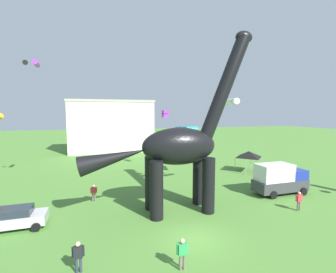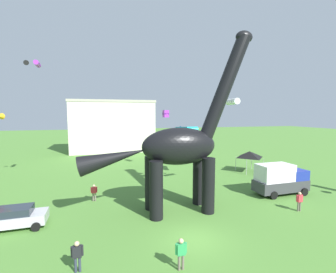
{
  "view_description": "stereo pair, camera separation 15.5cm",
  "coord_description": "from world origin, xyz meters",
  "px_view_note": "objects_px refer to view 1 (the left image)",
  "views": [
    {
      "loc": [
        -5.76,
        -13.72,
        8.32
      ],
      "look_at": [
        -0.14,
        5.98,
        6.34
      ],
      "focal_mm": 24.9,
      "sensor_mm": 36.0,
      "label": 1
    },
    {
      "loc": [
        -5.61,
        -13.76,
        8.32
      ],
      "look_at": [
        -0.14,
        5.98,
        6.34
      ],
      "focal_mm": 24.9,
      "sensor_mm": 36.0,
      "label": 2
    }
  ],
  "objects_px": {
    "parked_box_truck": "(279,178)",
    "kite_mid_center": "(230,102)",
    "person_near_flyer": "(78,254)",
    "dinosaur_sculpture": "(179,146)",
    "person_photographer": "(182,251)",
    "festival_canopy_tent": "(249,154)",
    "kite_drifting": "(34,63)",
    "person_vendor_side": "(299,199)",
    "kite_mid_left": "(185,130)",
    "parked_sedan_left": "(15,218)",
    "kite_high_right": "(165,114)",
    "person_far_spectator": "(94,191)"
  },
  "relations": [
    {
      "from": "parked_box_truck",
      "to": "kite_mid_center",
      "type": "height_order",
      "value": "kite_mid_center"
    },
    {
      "from": "parked_box_truck",
      "to": "person_near_flyer",
      "type": "bearing_deg",
      "value": -160.55
    },
    {
      "from": "dinosaur_sculpture",
      "to": "person_near_flyer",
      "type": "bearing_deg",
      "value": -131.1
    },
    {
      "from": "dinosaur_sculpture",
      "to": "kite_mid_center",
      "type": "bearing_deg",
      "value": 45.15
    },
    {
      "from": "person_photographer",
      "to": "festival_canopy_tent",
      "type": "bearing_deg",
      "value": 117.18
    },
    {
      "from": "dinosaur_sculpture",
      "to": "kite_drifting",
      "type": "relative_size",
      "value": 8.49
    },
    {
      "from": "kite_drifting",
      "to": "person_vendor_side",
      "type": "bearing_deg",
      "value": -28.67
    },
    {
      "from": "dinosaur_sculpture",
      "to": "kite_mid_left",
      "type": "distance_m",
      "value": 6.18
    },
    {
      "from": "festival_canopy_tent",
      "to": "kite_mid_center",
      "type": "distance_m",
      "value": 10.37
    },
    {
      "from": "parked_sedan_left",
      "to": "kite_mid_left",
      "type": "height_order",
      "value": "kite_mid_left"
    },
    {
      "from": "person_photographer",
      "to": "kite_high_right",
      "type": "relative_size",
      "value": 1.65
    },
    {
      "from": "person_photographer",
      "to": "kite_drifting",
      "type": "relative_size",
      "value": 0.96
    },
    {
      "from": "parked_sedan_left",
      "to": "person_photographer",
      "type": "distance_m",
      "value": 12.72
    },
    {
      "from": "dinosaur_sculpture",
      "to": "parked_sedan_left",
      "type": "bearing_deg",
      "value": -171.0
    },
    {
      "from": "person_far_spectator",
      "to": "kite_mid_center",
      "type": "height_order",
      "value": "kite_mid_center"
    },
    {
      "from": "person_vendor_side",
      "to": "person_far_spectator",
      "type": "relative_size",
      "value": 1.04
    },
    {
      "from": "dinosaur_sculpture",
      "to": "parked_box_truck",
      "type": "xyz_separation_m",
      "value": [
        11.44,
        1.12,
        -3.97
      ]
    },
    {
      "from": "dinosaur_sculpture",
      "to": "kite_drifting",
      "type": "distance_m",
      "value": 17.93
    },
    {
      "from": "kite_drifting",
      "to": "dinosaur_sculpture",
      "type": "bearing_deg",
      "value": -36.7
    },
    {
      "from": "person_photographer",
      "to": "person_vendor_side",
      "type": "distance_m",
      "value": 12.99
    },
    {
      "from": "parked_box_truck",
      "to": "kite_mid_left",
      "type": "xyz_separation_m",
      "value": [
        -8.8,
        4.39,
        4.96
      ]
    },
    {
      "from": "person_near_flyer",
      "to": "parked_sedan_left",
      "type": "bearing_deg",
      "value": -75.1
    },
    {
      "from": "dinosaur_sculpture",
      "to": "parked_sedan_left",
      "type": "distance_m",
      "value": 13.34
    },
    {
      "from": "parked_box_truck",
      "to": "festival_canopy_tent",
      "type": "height_order",
      "value": "parked_box_truck"
    },
    {
      "from": "kite_drifting",
      "to": "kite_mid_left",
      "type": "bearing_deg",
      "value": -14.77
    },
    {
      "from": "person_vendor_side",
      "to": "person_near_flyer",
      "type": "relative_size",
      "value": 0.99
    },
    {
      "from": "person_far_spectator",
      "to": "kite_high_right",
      "type": "height_order",
      "value": "kite_high_right"
    },
    {
      "from": "kite_mid_center",
      "to": "kite_drifting",
      "type": "height_order",
      "value": "kite_drifting"
    },
    {
      "from": "kite_high_right",
      "to": "kite_drifting",
      "type": "xyz_separation_m",
      "value": [
        -15.65,
        -4.97,
        5.27
      ]
    },
    {
      "from": "parked_sedan_left",
      "to": "kite_high_right",
      "type": "height_order",
      "value": "kite_high_right"
    },
    {
      "from": "person_far_spectator",
      "to": "kite_mid_left",
      "type": "bearing_deg",
      "value": -62.41
    },
    {
      "from": "parked_sedan_left",
      "to": "person_photographer",
      "type": "xyz_separation_m",
      "value": [
        10.2,
        -7.59,
        0.26
      ]
    },
    {
      "from": "person_far_spectator",
      "to": "person_near_flyer",
      "type": "relative_size",
      "value": 0.95
    },
    {
      "from": "kite_mid_left",
      "to": "kite_drifting",
      "type": "distance_m",
      "value": 17.5
    },
    {
      "from": "kite_mid_center",
      "to": "person_photographer",
      "type": "bearing_deg",
      "value": -128.39
    },
    {
      "from": "person_near_flyer",
      "to": "kite_mid_center",
      "type": "height_order",
      "value": "kite_mid_center"
    },
    {
      "from": "person_photographer",
      "to": "person_far_spectator",
      "type": "distance_m",
      "value": 12.59
    },
    {
      "from": "person_photographer",
      "to": "kite_mid_center",
      "type": "relative_size",
      "value": 0.67
    },
    {
      "from": "parked_sedan_left",
      "to": "kite_high_right",
      "type": "distance_m",
      "value": 22.22
    },
    {
      "from": "dinosaur_sculpture",
      "to": "kite_high_right",
      "type": "bearing_deg",
      "value": 89.25
    },
    {
      "from": "kite_mid_left",
      "to": "parked_sedan_left",
      "type": "bearing_deg",
      "value": -160.72
    },
    {
      "from": "kite_high_right",
      "to": "dinosaur_sculpture",
      "type": "bearing_deg",
      "value": -100.82
    },
    {
      "from": "person_photographer",
      "to": "kite_mid_left",
      "type": "bearing_deg",
      "value": 139.36
    },
    {
      "from": "person_photographer",
      "to": "kite_drifting",
      "type": "height_order",
      "value": "kite_drifting"
    },
    {
      "from": "person_photographer",
      "to": "person_far_spectator",
      "type": "xyz_separation_m",
      "value": [
        -4.85,
        11.62,
        -0.08
      ]
    },
    {
      "from": "parked_box_truck",
      "to": "person_far_spectator",
      "type": "xyz_separation_m",
      "value": [
        -18.51,
        3.14,
        -0.67
      ]
    },
    {
      "from": "dinosaur_sculpture",
      "to": "kite_mid_center",
      "type": "height_order",
      "value": "dinosaur_sculpture"
    },
    {
      "from": "dinosaur_sculpture",
      "to": "person_vendor_side",
      "type": "distance_m",
      "value": 11.36
    },
    {
      "from": "parked_sedan_left",
      "to": "parked_box_truck",
      "type": "height_order",
      "value": "parked_box_truck"
    },
    {
      "from": "person_far_spectator",
      "to": "kite_drifting",
      "type": "height_order",
      "value": "kite_drifting"
    }
  ]
}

